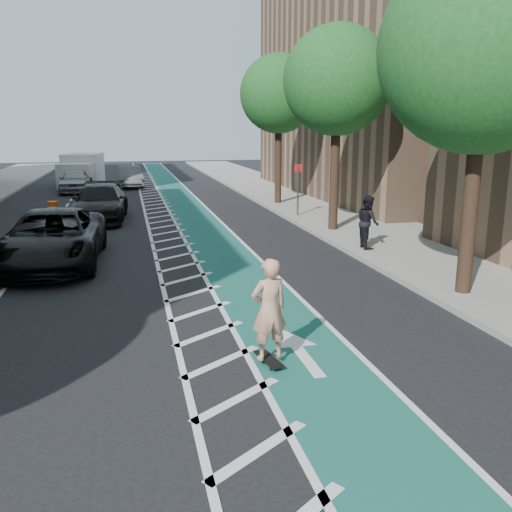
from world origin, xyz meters
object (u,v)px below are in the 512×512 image
object	(u,v)px
suv_near	(52,238)
suv_far	(100,203)
barrel_a	(67,230)
skateboarder	(269,309)

from	to	relation	value
suv_near	suv_far	distance (m)	8.23
barrel_a	suv_near	bearing A→B (deg)	-90.65
suv_far	barrel_a	bearing A→B (deg)	-98.55
suv_near	suv_far	world-z (taller)	suv_near
suv_near	barrel_a	world-z (taller)	suv_near
barrel_a	skateboarder	bearing A→B (deg)	-69.53
suv_near	suv_far	size ratio (longest dim) A/B	1.09
suv_near	barrel_a	size ratio (longest dim) A/B	6.86
skateboarder	suv_near	distance (m)	9.55
skateboarder	barrel_a	distance (m)	12.88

